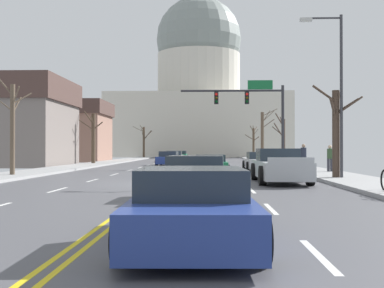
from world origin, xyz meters
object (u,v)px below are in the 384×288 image
object	(u,v)px
sedan_near_01	(210,165)
street_lamp_right	(336,81)
signal_gantry	(253,105)
sedan_oncoming_02	(181,155)
sedan_near_04	(192,208)
pedestrian_00	(304,156)
pedestrian_01	(330,157)
sedan_near_00	(259,162)
sedan_oncoming_00	(169,159)
sedan_oncoming_01	(174,157)
pickup_truck_near_02	(280,167)
sedan_near_03	(196,178)

from	to	relation	value
sedan_near_01	street_lamp_right	bearing A→B (deg)	-36.21
signal_gantry	sedan_oncoming_02	world-z (taller)	signal_gantry
sedan_near_04	pedestrian_00	distance (m)	22.10
sedan_near_04	pedestrian_01	bearing A→B (deg)	70.67
sedan_oncoming_02	sedan_near_00	bearing A→B (deg)	-77.40
street_lamp_right	pedestrian_00	bearing A→B (deg)	93.25
sedan_oncoming_00	sedan_oncoming_01	world-z (taller)	sedan_oncoming_00
sedan_oncoming_00	pedestrian_00	distance (m)	16.74
sedan_near_04	sedan_oncoming_00	world-z (taller)	sedan_oncoming_00
pedestrian_00	sedan_near_04	bearing A→B (deg)	-105.50
sedan_near_01	pedestrian_00	distance (m)	5.84
sedan_near_04	pedestrian_00	size ratio (longest dim) A/B	2.80
sedan_oncoming_01	pedestrian_01	bearing A→B (deg)	-66.18
sedan_oncoming_01	pedestrian_01	distance (m)	27.58
sedan_near_01	pedestrian_01	bearing A→B (deg)	13.38
sedan_near_00	sedan_oncoming_01	world-z (taller)	sedan_near_00
sedan_near_04	sedan_oncoming_02	world-z (taller)	sedan_near_04
sedan_oncoming_02	pedestrian_00	world-z (taller)	pedestrian_00
sedan_near_04	pedestrian_01	xyz separation A→B (m)	(7.46, 21.26, 0.45)
street_lamp_right	pedestrian_01	distance (m)	7.14
pickup_truck_near_02	pedestrian_00	world-z (taller)	pedestrian_00
pickup_truck_near_02	sedan_oncoming_02	xyz separation A→B (m)	(-7.03, 44.73, -0.13)
street_lamp_right	pedestrian_00	world-z (taller)	street_lamp_right
pickup_truck_near_02	sedan_oncoming_00	xyz separation A→B (m)	(-6.73, 21.41, -0.10)
sedan_near_03	sedan_oncoming_02	size ratio (longest dim) A/B	0.96
pedestrian_01	street_lamp_right	bearing A→B (deg)	-101.38
sedan_oncoming_00	street_lamp_right	bearing A→B (deg)	-64.37
sedan_near_03	sedan_near_04	xyz separation A→B (m)	(0.12, -7.31, -0.04)
pedestrian_01	sedan_near_03	bearing A→B (deg)	-118.52
sedan_near_01	sedan_near_03	distance (m)	12.27
sedan_oncoming_00	pedestrian_01	world-z (taller)	pedestrian_01
street_lamp_right	sedan_oncoming_02	bearing A→B (deg)	102.86
sedan_near_01	sedan_oncoming_02	xyz separation A→B (m)	(-3.98, 38.99, -0.00)
sedan_near_01	sedan_near_04	world-z (taller)	sedan_near_04
sedan_oncoming_00	sedan_near_03	bearing A→B (deg)	-83.42
sedan_near_04	sedan_oncoming_01	bearing A→B (deg)	94.53
sedan_near_04	sedan_oncoming_00	bearing A→B (deg)	95.42
sedan_near_01	sedan_near_00	bearing A→B (deg)	61.04
sedan_near_04	sedan_oncoming_00	size ratio (longest dim) A/B	1.01
pickup_truck_near_02	sedan_oncoming_01	xyz separation A→B (m)	(-7.07, 32.67, -0.11)
sedan_oncoming_01	pedestrian_00	bearing A→B (deg)	-69.18
pickup_truck_near_02	sedan_oncoming_00	size ratio (longest dim) A/B	1.27
street_lamp_right	sedan_oncoming_01	bearing A→B (deg)	107.62
street_lamp_right	pedestrian_01	xyz separation A→B (m)	(1.21, 6.02, -3.65)
sedan_near_01	pickup_truck_near_02	size ratio (longest dim) A/B	0.79
sedan_oncoming_00	pedestrian_01	distance (m)	17.67
sedan_near_01	pedestrian_01	xyz separation A→B (m)	(7.12, 1.69, 0.45)
sedan_near_00	sedan_near_04	bearing A→B (deg)	-98.23
pedestrian_00	pickup_truck_near_02	bearing A→B (deg)	-108.62
sedan_near_01	sedan_oncoming_02	size ratio (longest dim) A/B	0.98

